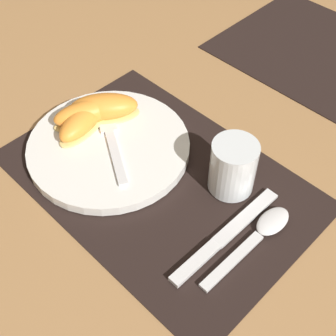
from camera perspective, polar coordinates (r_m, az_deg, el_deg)
The scene contains 10 objects.
ground_plane at distance 0.70m, azimuth -1.11°, elevation -1.49°, with size 3.00×3.00×0.00m, color #A37547.
placemat at distance 0.70m, azimuth -1.11°, elevation -1.39°, with size 0.45×0.31×0.00m.
plate at distance 0.74m, azimuth -7.23°, elevation 2.58°, with size 0.25×0.25×0.02m.
juice_glass at distance 0.67m, azimuth 7.88°, elevation -0.14°, with size 0.07×0.07×0.08m.
knife at distance 0.64m, azimuth 6.81°, elevation -8.35°, with size 0.02×0.20×0.01m.
spoon at distance 0.65m, azimuth 11.42°, elevation -7.57°, with size 0.03×0.17×0.01m.
fork at distance 0.74m, azimuth -7.07°, elevation 4.01°, with size 0.17×0.11×0.00m.
citrus_wedge_0 at distance 0.77m, azimuth -7.78°, elevation 7.27°, with size 0.11×0.12×0.04m.
citrus_wedge_1 at distance 0.76m, azimuth -9.43°, elevation 6.70°, with size 0.09×0.13×0.04m.
citrus_wedge_2 at distance 0.75m, azimuth -10.41°, elevation 5.58°, with size 0.07×0.11×0.03m.
Camera 1 is at (0.32, -0.31, 0.54)m, focal length 50.00 mm.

